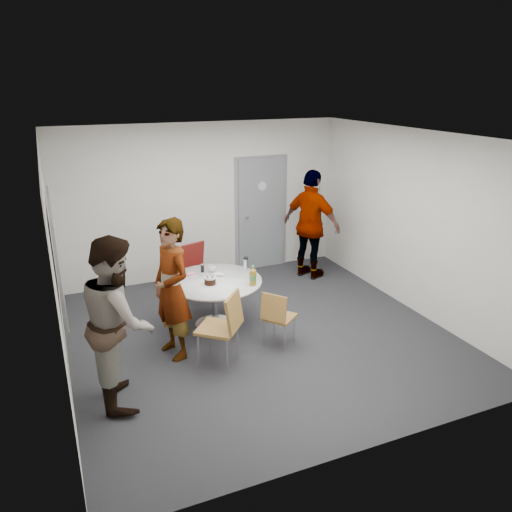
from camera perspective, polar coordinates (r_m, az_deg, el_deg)
name	(u,v)px	position (r m, az deg, el deg)	size (l,w,h in m)	color
floor	(259,335)	(7.03, 0.40, -8.96)	(5.00, 5.00, 0.00)	black
ceiling	(260,136)	(6.21, 0.46, 13.51)	(5.00, 5.00, 0.00)	silver
wall_back	(203,202)	(8.76, -6.10, 6.19)	(5.00, 5.00, 0.00)	beige
wall_left	(55,269)	(6.01, -22.02, -1.39)	(5.00, 5.00, 0.00)	beige
wall_right	(414,222)	(7.79, 17.60, 3.70)	(5.00, 5.00, 0.00)	beige
wall_front	(374,324)	(4.48, 13.32, -7.55)	(5.00, 5.00, 0.00)	beige
door	(261,214)	(9.19, 0.59, 4.84)	(1.02, 0.17, 2.12)	slate
whiteboard	(57,255)	(6.17, -21.84, 0.13)	(0.04, 1.90, 1.25)	gray
table	(216,286)	(7.05, -4.61, -3.48)	(1.34, 1.34, 0.98)	white
chair_near_left	(225,322)	(6.08, -3.56, -7.56)	(0.66, 0.66, 0.96)	brown
chair_near_right	(277,314)	(6.54, 2.41, -6.68)	(0.54, 0.53, 0.78)	brown
chair_far	(197,265)	(8.00, -6.76, -1.08)	(0.55, 0.58, 0.91)	maroon
person_main	(172,289)	(6.26, -9.60, -3.79)	(0.66, 0.43, 1.80)	#A5C6EA
person_left	(118,321)	(5.52, -15.49, -7.15)	(0.91, 0.71, 1.88)	white
person_right	(311,225)	(8.76, 6.35, 3.55)	(1.13, 0.47, 1.92)	black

